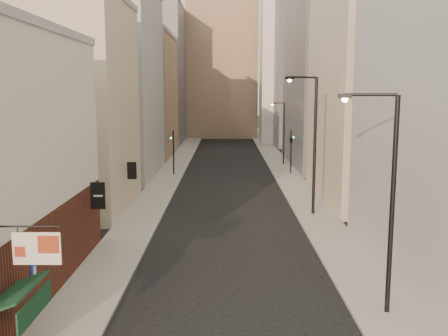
% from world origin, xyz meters
% --- Properties ---
extents(sidewalk_left, '(3.00, 140.00, 0.15)m').
position_xyz_m(sidewalk_left, '(-6.50, 55.00, 0.07)').
color(sidewalk_left, gray).
rests_on(sidewalk_left, ground).
extents(sidewalk_right, '(3.00, 140.00, 0.15)m').
position_xyz_m(sidewalk_right, '(6.50, 55.00, 0.07)').
color(sidewalk_right, gray).
rests_on(sidewalk_right, ground).
extents(left_bldg_beige, '(8.00, 12.00, 16.00)m').
position_xyz_m(left_bldg_beige, '(-12.00, 26.00, 8.00)').
color(left_bldg_beige, '#BBAC90').
rests_on(left_bldg_beige, ground).
extents(left_bldg_grey, '(8.00, 16.00, 20.00)m').
position_xyz_m(left_bldg_grey, '(-12.00, 42.00, 10.00)').
color(left_bldg_grey, '#A1A1A6').
rests_on(left_bldg_grey, ground).
extents(left_bldg_tan, '(8.00, 18.00, 17.00)m').
position_xyz_m(left_bldg_tan, '(-12.00, 60.00, 8.50)').
color(left_bldg_tan, '#8D7056').
rests_on(left_bldg_tan, ground).
extents(left_bldg_wingrid, '(8.00, 20.00, 24.00)m').
position_xyz_m(left_bldg_wingrid, '(-12.00, 80.00, 12.00)').
color(left_bldg_wingrid, gray).
rests_on(left_bldg_wingrid, ground).
extents(right_bldg_beige, '(8.00, 16.00, 20.00)m').
position_xyz_m(right_bldg_beige, '(12.00, 30.00, 10.00)').
color(right_bldg_beige, '#BBAC90').
rests_on(right_bldg_beige, ground).
extents(right_bldg_wingrid, '(8.00, 20.00, 26.00)m').
position_xyz_m(right_bldg_wingrid, '(12.00, 50.00, 13.00)').
color(right_bldg_wingrid, gray).
rests_on(right_bldg_wingrid, ground).
extents(clock_tower, '(14.00, 14.00, 44.90)m').
position_xyz_m(clock_tower, '(-1.00, 92.00, 17.63)').
color(clock_tower, '#8D7056').
rests_on(clock_tower, ground).
extents(white_tower, '(8.00, 8.00, 41.50)m').
position_xyz_m(white_tower, '(10.00, 78.00, 18.61)').
color(white_tower, silver).
rests_on(white_tower, ground).
extents(streetlamp_near, '(2.33, 0.94, 9.20)m').
position_xyz_m(streetlamp_near, '(6.26, 7.02, 5.25)').
color(streetlamp_near, black).
rests_on(streetlamp_near, ground).
extents(streetlamp_mid, '(2.52, 1.31, 10.33)m').
position_xyz_m(streetlamp_mid, '(6.08, 23.79, 5.90)').
color(streetlamp_mid, black).
rests_on(streetlamp_mid, ground).
extents(streetlamp_far, '(1.94, 0.98, 7.89)m').
position_xyz_m(streetlamp_far, '(6.88, 49.83, 4.51)').
color(streetlamp_far, black).
rests_on(streetlamp_far, ground).
extents(traffic_light_left, '(0.51, 0.36, 5.00)m').
position_xyz_m(traffic_light_left, '(-6.03, 41.71, 3.33)').
color(traffic_light_left, black).
rests_on(traffic_light_left, ground).
extents(traffic_light_right, '(0.65, 0.65, 5.00)m').
position_xyz_m(traffic_light_right, '(7.03, 42.54, 3.81)').
color(traffic_light_right, black).
rests_on(traffic_light_right, ground).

